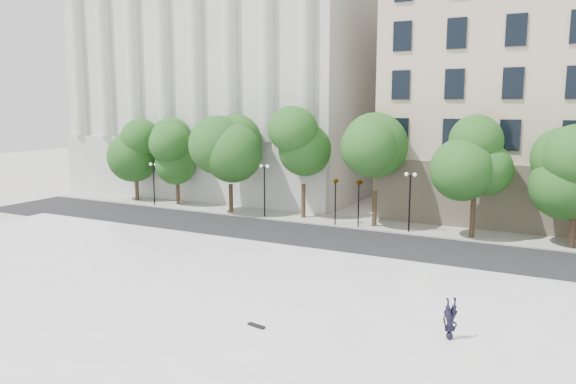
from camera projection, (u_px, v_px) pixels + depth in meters
name	position (u px, v px, depth m)	size (l,w,h in m)	color
ground	(123.00, 328.00, 23.54)	(160.00, 160.00, 0.00)	#B4B1AA
plaza	(169.00, 301.00, 26.13)	(44.00, 22.00, 0.45)	white
street	(308.00, 238.00, 39.30)	(60.00, 8.00, 0.02)	black
far_sidewalk	(340.00, 221.00, 44.54)	(60.00, 4.00, 0.12)	#AFABA2
building_west	(251.00, 71.00, 63.06)	(31.50, 27.65, 25.60)	silver
traffic_light_west	(336.00, 178.00, 42.37)	(0.42, 1.83, 4.23)	black
traffic_light_east	(359.00, 180.00, 41.52)	(0.98, 1.73, 4.19)	black
person_lying	(450.00, 334.00, 21.31)	(0.59, 0.39, 1.62)	black
skateboard	(256.00, 326.00, 22.52)	(0.80, 0.21, 0.08)	black
street_trees	(329.00, 159.00, 43.60)	(45.12, 5.29, 7.78)	#382619
lamp_posts	(339.00, 188.00, 42.69)	(37.33, 0.28, 4.45)	black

